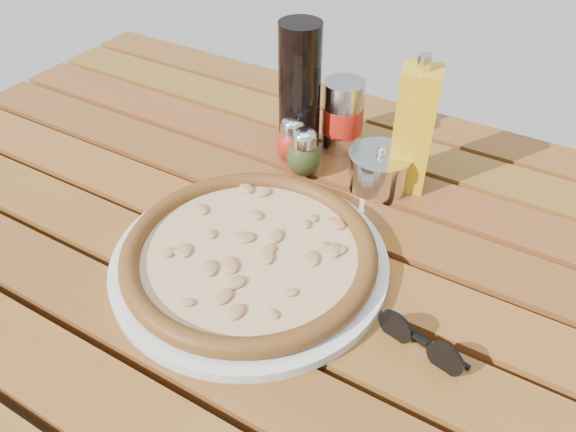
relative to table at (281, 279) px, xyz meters
The scene contains 10 objects.
table is the anchor object (origin of this frame).
plate 0.10m from the table, 99.59° to the right, with size 0.36×0.36×0.01m, color silver.
pizza 0.12m from the table, 99.59° to the right, with size 0.42×0.42×0.03m.
pepper_shaker 0.23m from the table, 115.27° to the left, with size 0.06×0.06×0.08m.
oregano_shaker 0.20m from the table, 108.33° to the left, with size 0.06×0.06×0.08m.
dark_bottle 0.29m from the table, 113.32° to the left, with size 0.07×0.07×0.22m, color black.
soda_can 0.29m from the table, 97.71° to the left, with size 0.09×0.09×0.12m.
olive_oil_cruet 0.29m from the table, 65.37° to the left, with size 0.07×0.07×0.21m.
parmesan_tin 0.22m from the table, 71.01° to the left, with size 0.10×0.10×0.07m.
sunglasses 0.26m from the table, 18.83° to the right, with size 0.11×0.04×0.04m.
Camera 1 is at (0.30, -0.49, 1.27)m, focal length 35.00 mm.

